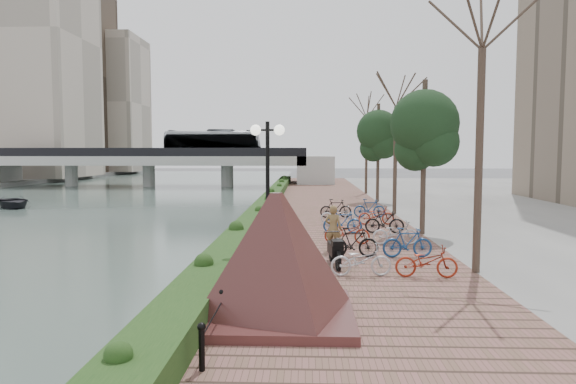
{
  "coord_description": "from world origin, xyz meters",
  "views": [
    {
      "loc": [
        3.07,
        -12.9,
        4.0
      ],
      "look_at": [
        2.13,
        12.42,
        2.0
      ],
      "focal_mm": 32.0,
      "sensor_mm": 36.0,
      "label": 1
    }
  ],
  "objects_px": {
    "granite_monument": "(276,255)",
    "pedestrian": "(333,228)",
    "motorcycle": "(335,250)",
    "lamppost": "(268,162)",
    "boat": "(13,202)"
  },
  "relations": [
    {
      "from": "lamppost",
      "to": "pedestrian",
      "type": "xyz_separation_m",
      "value": [
        2.1,
        2.69,
        -2.39
      ]
    },
    {
      "from": "granite_monument",
      "to": "lamppost",
      "type": "xyz_separation_m",
      "value": [
        -0.53,
        4.62,
        1.86
      ]
    },
    {
      "from": "granite_monument",
      "to": "pedestrian",
      "type": "xyz_separation_m",
      "value": [
        1.56,
        7.31,
        -0.53
      ]
    },
    {
      "from": "lamppost",
      "to": "motorcycle",
      "type": "bearing_deg",
      "value": 9.97
    },
    {
      "from": "pedestrian",
      "to": "boat",
      "type": "relative_size",
      "value": 0.4
    },
    {
      "from": "motorcycle",
      "to": "pedestrian",
      "type": "height_order",
      "value": "pedestrian"
    },
    {
      "from": "lamppost",
      "to": "pedestrian",
      "type": "relative_size",
      "value": 2.69
    },
    {
      "from": "granite_monument",
      "to": "lamppost",
      "type": "height_order",
      "value": "lamppost"
    },
    {
      "from": "granite_monument",
      "to": "pedestrian",
      "type": "relative_size",
      "value": 2.97
    },
    {
      "from": "pedestrian",
      "to": "boat",
      "type": "height_order",
      "value": "pedestrian"
    },
    {
      "from": "granite_monument",
      "to": "boat",
      "type": "relative_size",
      "value": 1.2
    },
    {
      "from": "motorcycle",
      "to": "pedestrian",
      "type": "xyz_separation_m",
      "value": [
        0.07,
        2.33,
        0.32
      ]
    },
    {
      "from": "granite_monument",
      "to": "pedestrian",
      "type": "bearing_deg",
      "value": 77.92
    },
    {
      "from": "lamppost",
      "to": "pedestrian",
      "type": "distance_m",
      "value": 4.16
    },
    {
      "from": "lamppost",
      "to": "motorcycle",
      "type": "distance_m",
      "value": 3.4
    }
  ]
}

